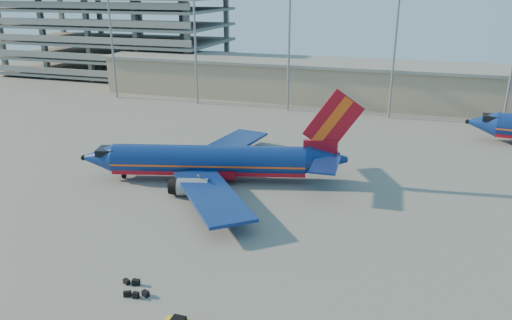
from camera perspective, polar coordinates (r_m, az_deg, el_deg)
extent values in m
plane|color=slate|center=(59.16, -2.92, -4.77)|extent=(220.00, 220.00, 0.00)
cube|color=gray|center=(110.61, 12.89, 8.41)|extent=(120.00, 15.00, 8.00)
cube|color=slate|center=(109.92, 13.06, 10.55)|extent=(122.00, 16.00, 0.60)
cube|color=slate|center=(150.46, -15.31, 9.87)|extent=(60.00, 30.00, 0.70)
cube|color=slate|center=(149.87, -15.45, 11.45)|extent=(60.00, 30.00, 0.70)
cube|color=slate|center=(149.39, -15.60, 13.04)|extent=(60.00, 30.00, 0.70)
cube|color=slate|center=(149.04, -15.75, 14.64)|extent=(60.00, 30.00, 0.70)
cube|color=slate|center=(148.80, -15.90, 16.25)|extent=(60.00, 30.00, 0.70)
cube|color=slate|center=(160.28, -13.05, 14.03)|extent=(1.20, 1.20, 21.00)
cylinder|color=gray|center=(116.37, -16.23, 13.65)|extent=(0.44, 0.44, 28.00)
cylinder|color=gray|center=(106.60, -6.98, 13.79)|extent=(0.44, 0.44, 28.00)
cylinder|color=gray|center=(99.92, 3.80, 13.51)|extent=(0.44, 0.44, 28.00)
cylinder|color=gray|center=(96.97, 15.62, 12.69)|extent=(0.44, 0.44, 28.00)
cylinder|color=navy|center=(64.77, -5.40, 0.02)|extent=(24.96, 10.15, 3.83)
cube|color=#AA0D1A|center=(65.10, -5.38, -0.80)|extent=(24.78, 9.45, 1.34)
cube|color=#FC5315|center=(64.86, -5.40, -0.20)|extent=(24.97, 10.19, 0.23)
cone|color=navy|center=(68.38, -17.59, 0.22)|extent=(5.19, 4.82, 3.83)
cube|color=black|center=(67.62, -16.60, 0.99)|extent=(3.10, 3.24, 0.83)
cone|color=navy|center=(64.27, 8.03, 0.09)|extent=(6.19, 5.09, 3.83)
cube|color=#AA0D1A|center=(63.75, 7.35, 1.29)|extent=(4.34, 1.68, 2.28)
cube|color=#AA0D1A|center=(62.86, 8.81, 4.40)|extent=(7.42, 2.29, 8.25)
cube|color=#FC5315|center=(62.84, 8.62, 4.41)|extent=(4.99, 1.73, 6.47)
cube|color=navy|center=(67.37, 7.46, 1.55)|extent=(5.77, 7.31, 0.23)
cube|color=navy|center=(60.74, 7.94, -0.49)|extent=(3.45, 6.78, 0.23)
cube|color=navy|center=(73.43, -3.19, 1.67)|extent=(7.60, 16.64, 0.36)
cube|color=navy|center=(56.50, -5.10, -3.97)|extent=(14.12, 15.71, 0.36)
cube|color=#AA0D1A|center=(65.17, -4.91, -1.15)|extent=(7.04, 5.51, 1.03)
cylinder|color=gray|center=(70.50, -5.75, 0.26)|extent=(4.16, 3.07, 2.17)
cylinder|color=gray|center=(60.58, -7.23, -3.08)|extent=(4.16, 3.07, 2.17)
cylinder|color=gray|center=(68.07, -14.87, -1.59)|extent=(0.30, 0.30, 1.14)
cylinder|color=black|center=(68.15, -14.85, -1.77)|extent=(0.71, 0.42, 0.66)
cylinder|color=black|center=(67.88, -3.73, -1.13)|extent=(0.99, 0.78, 0.87)
cylinder|color=black|center=(62.91, -4.28, -2.85)|extent=(0.99, 0.78, 0.87)
cone|color=navy|center=(89.47, 24.31, 3.89)|extent=(4.82, 4.33, 3.96)
cube|color=black|center=(89.30, 25.29, 4.40)|extent=(2.80, 2.99, 0.86)
cube|color=black|center=(43.66, -14.48, -14.59)|extent=(0.71, 0.54, 0.48)
cube|color=black|center=(43.29, -13.57, -14.78)|extent=(0.51, 0.36, 0.54)
cube|color=black|center=(43.35, -12.51, -14.68)|extent=(0.71, 0.56, 0.48)
cube|color=black|center=(45.30, -14.58, -13.30)|extent=(0.72, 0.60, 0.40)
cube|color=black|center=(44.90, -13.55, -13.43)|extent=(0.67, 0.46, 0.53)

